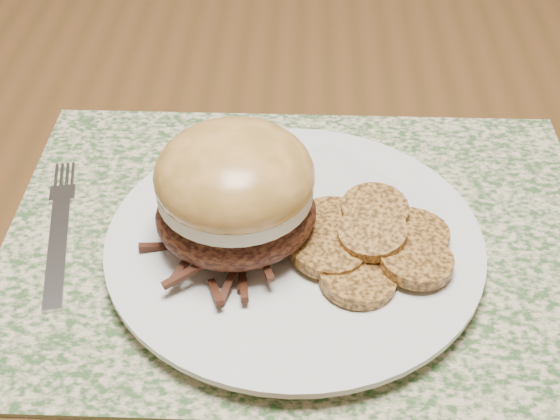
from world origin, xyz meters
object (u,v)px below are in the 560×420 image
object	(u,v)px
dining_table	(26,161)
dinner_plate	(294,245)
pork_sandwich	(235,191)
fork	(59,229)

from	to	relation	value
dining_table	dinner_plate	distance (m)	0.36
dining_table	pork_sandwich	distance (m)	0.35
dinner_plate	pork_sandwich	size ratio (longest dim) A/B	1.75
dining_table	dinner_plate	world-z (taller)	dinner_plate
pork_sandwich	dining_table	bearing A→B (deg)	115.67
dinner_plate	fork	distance (m)	0.18
dining_table	dinner_plate	bearing A→B (deg)	-37.19
fork	dinner_plate	bearing A→B (deg)	-16.52
dinner_plate	fork	bearing A→B (deg)	174.24
dining_table	fork	world-z (taller)	fork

